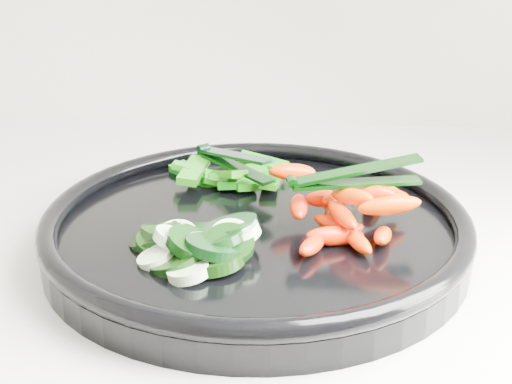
{
  "coord_description": "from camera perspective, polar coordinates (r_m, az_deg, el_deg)",
  "views": [
    {
      "loc": [
        -0.54,
        1.05,
        1.22
      ],
      "look_at": [
        -0.58,
        1.62,
        0.99
      ],
      "focal_mm": 50.0,
      "sensor_mm": 36.0,
      "label": 1
    }
  ],
  "objects": [
    {
      "name": "carrot_pile",
      "position": [
        0.62,
        7.35,
        -1.34
      ],
      "size": [
        0.13,
        0.15,
        0.05
      ],
      "color": "#FF1600",
      "rests_on": "veggie_tray"
    },
    {
      "name": "tong_pepper",
      "position": [
        0.7,
        -1.91,
        2.57
      ],
      "size": [
        0.09,
        0.09,
        0.02
      ],
      "color": "black",
      "rests_on": "pepper_pile"
    },
    {
      "name": "cucumber_pile",
      "position": [
        0.58,
        -5.02,
        -4.06
      ],
      "size": [
        0.12,
        0.11,
        0.04
      ],
      "color": "black",
      "rests_on": "veggie_tray"
    },
    {
      "name": "tong_carrot",
      "position": [
        0.6,
        7.71,
        1.2
      ],
      "size": [
        0.11,
        0.04,
        0.02
      ],
      "color": "black",
      "rests_on": "carrot_pile"
    },
    {
      "name": "veggie_tray",
      "position": [
        0.63,
        0.0,
        -2.92
      ],
      "size": [
        0.42,
        0.42,
        0.04
      ],
      "color": "black",
      "rests_on": "counter"
    },
    {
      "name": "pepper_pile",
      "position": [
        0.71,
        -2.52,
        1.33
      ],
      "size": [
        0.13,
        0.08,
        0.04
      ],
      "color": "#146809",
      "rests_on": "veggie_tray"
    }
  ]
}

